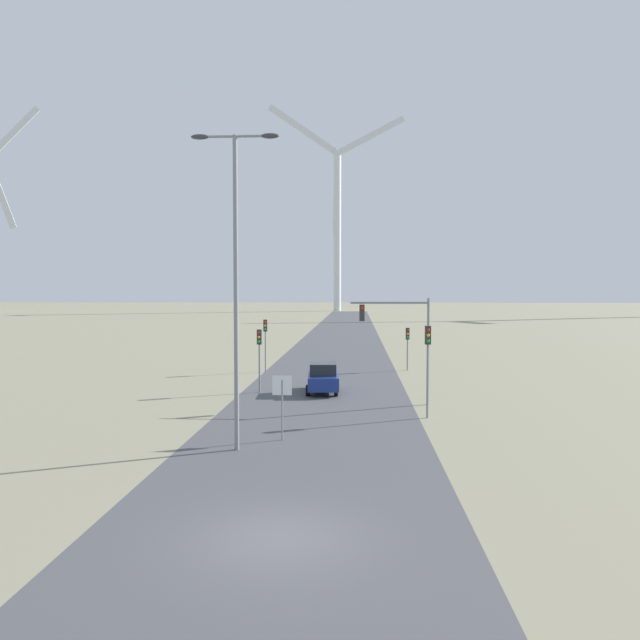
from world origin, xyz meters
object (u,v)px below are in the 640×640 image
object	(u,v)px
traffic_light_post_mid_left	(265,334)
traffic_light_mast_overhead	(401,329)
streetlamp	(236,258)
car_approaching	(323,378)
wind_turbine_left	(337,212)
traffic_light_post_near_right	(428,351)
traffic_light_post_near_left	(259,346)
stop_sign_near	(282,395)
traffic_light_post_mid_right	(408,339)

from	to	relation	value
traffic_light_post_mid_left	traffic_light_mast_overhead	size ratio (longest dim) A/B	0.69
streetlamp	car_approaching	xyz separation A→B (m)	(2.62, 13.74, -6.51)
wind_turbine_left	traffic_light_post_near_right	bearing A→B (deg)	-86.65
traffic_light_post_near_left	traffic_light_mast_overhead	world-z (taller)	traffic_light_mast_overhead
stop_sign_near	traffic_light_post_mid_left	size ratio (longest dim) A/B	0.67
traffic_light_post_near_right	wind_turbine_left	distance (m)	159.40
traffic_light_post_near_right	wind_turbine_left	world-z (taller)	wind_turbine_left
stop_sign_near	traffic_light_post_near_right	size ratio (longest dim) A/B	0.60
traffic_light_post_near_left	car_approaching	xyz separation A→B (m)	(3.85, 0.18, -1.90)
streetlamp	traffic_light_post_near_right	world-z (taller)	streetlamp
traffic_light_post_near_right	traffic_light_post_mid_right	world-z (taller)	traffic_light_post_near_right
stop_sign_near	traffic_light_post_near_right	world-z (taller)	traffic_light_post_near_right
streetlamp	car_approaching	size ratio (longest dim) A/B	2.89
stop_sign_near	traffic_light_post_mid_right	size ratio (longest dim) A/B	0.81
traffic_light_post_near_right	traffic_light_mast_overhead	size ratio (longest dim) A/B	0.78
traffic_light_post_near_left	wind_turbine_left	size ratio (longest dim) A/B	0.06
traffic_light_mast_overhead	car_approaching	size ratio (longest dim) A/B	1.38
traffic_light_post_near_right	traffic_light_mast_overhead	bearing A→B (deg)	106.51
traffic_light_post_mid_right	wind_turbine_left	size ratio (longest dim) A/B	0.06
wind_turbine_left	traffic_light_post_near_left	bearing A→B (deg)	-90.05
traffic_light_mast_overhead	car_approaching	distance (m)	6.54
traffic_light_post_near_right	car_approaching	xyz separation A→B (m)	(-5.46, 7.21, -2.36)
traffic_light_post_near_right	traffic_light_mast_overhead	xyz separation A→B (m)	(-1.06, 3.58, 0.84)
streetlamp	traffic_light_post_near_left	bearing A→B (deg)	95.19
traffic_light_post_near_left	car_approaching	world-z (taller)	traffic_light_post_near_left
streetlamp	stop_sign_near	world-z (taller)	streetlamp
streetlamp	traffic_light_post_near_left	xyz separation A→B (m)	(-1.23, 13.56, -4.61)
traffic_light_post_mid_right	car_approaching	bearing A→B (deg)	-118.79
stop_sign_near	traffic_light_post_mid_left	world-z (taller)	traffic_light_post_mid_left
stop_sign_near	traffic_light_post_near_right	distance (m)	8.24
streetlamp	wind_turbine_left	size ratio (longest dim) A/B	0.20
traffic_light_post_near_left	traffic_light_post_mid_left	bearing A→B (deg)	96.14
traffic_light_post_mid_right	wind_turbine_left	xyz separation A→B (m)	(-9.69, 138.88, 27.11)
traffic_light_post_mid_right	wind_turbine_left	bearing A→B (deg)	93.99
traffic_light_post_mid_right	traffic_light_post_near_right	bearing A→B (deg)	-91.60
traffic_light_post_mid_left	wind_turbine_left	distance (m)	143.06
traffic_light_post_near_left	traffic_light_post_mid_right	size ratio (longest dim) A/B	1.16
streetlamp	traffic_light_mast_overhead	world-z (taller)	streetlamp
traffic_light_post_near_right	traffic_light_post_mid_right	xyz separation A→B (m)	(0.50, 18.07, -0.84)
traffic_light_post_mid_right	stop_sign_near	bearing A→B (deg)	-107.01
streetlamp	car_approaching	world-z (taller)	streetlamp
traffic_light_post_near_left	traffic_light_post_near_right	xyz separation A→B (m)	(9.31, -7.03, 0.46)
traffic_light_post_near_left	wind_turbine_left	xyz separation A→B (m)	(0.13, 149.92, 26.73)
wind_turbine_left	traffic_light_post_mid_right	bearing A→B (deg)	-86.01
traffic_light_post_near_left	streetlamp	bearing A→B (deg)	-84.81
traffic_light_post_mid_left	traffic_light_post_near_right	bearing A→B (deg)	-57.81
traffic_light_post_mid_left	wind_turbine_left	size ratio (longest dim) A/B	0.07
traffic_light_post_mid_left	traffic_light_post_mid_right	size ratio (longest dim) A/B	1.21
traffic_light_post_near_right	traffic_light_post_mid_left	bearing A→B (deg)	122.19
traffic_light_post_mid_right	car_approaching	distance (m)	12.48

